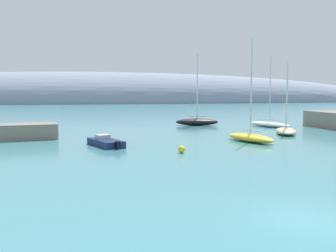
% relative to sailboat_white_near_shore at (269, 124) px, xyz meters
% --- Properties ---
extents(water, '(600.00, 600.00, 0.00)m').
position_rel_sailboat_white_near_shore_xyz_m(water, '(-18.14, -38.51, -0.49)').
color(water, teal).
rests_on(water, ground).
extents(distant_ridge, '(341.76, 50.92, 31.31)m').
position_rel_sailboat_white_near_shore_xyz_m(distant_ridge, '(-22.15, 142.91, -0.49)').
color(distant_ridge, gray).
rests_on(distant_ridge, ground).
extents(sailboat_white_near_shore, '(4.49, 7.98, 10.50)m').
position_rel_sailboat_white_near_shore_xyz_m(sailboat_white_near_shore, '(0.00, 0.00, 0.00)').
color(sailboat_white_near_shore, white).
rests_on(sailboat_white_near_shore, water).
extents(sailboat_sand_mid_mooring, '(4.77, 6.81, 8.78)m').
position_rel_sailboat_white_near_shore_xyz_m(sailboat_sand_mid_mooring, '(-2.67, -9.59, 0.00)').
color(sailboat_sand_mid_mooring, '#C6B284').
rests_on(sailboat_sand_mid_mooring, water).
extents(sailboat_black_outer_mooring, '(7.00, 3.58, 11.08)m').
position_rel_sailboat_white_near_shore_xyz_m(sailboat_black_outer_mooring, '(-9.98, 4.67, 0.17)').
color(sailboat_black_outer_mooring, black).
rests_on(sailboat_black_outer_mooring, water).
extents(sailboat_yellow_end_of_line, '(4.00, 6.95, 10.63)m').
position_rel_sailboat_white_near_shore_xyz_m(sailboat_yellow_end_of_line, '(-10.05, -15.41, 0.05)').
color(sailboat_yellow_end_of_line, yellow).
rests_on(sailboat_yellow_end_of_line, water).
extents(motorboat_navy_foreground, '(3.56, 5.42, 1.04)m').
position_rel_sailboat_white_near_shore_xyz_m(motorboat_navy_foreground, '(-25.10, -15.52, -0.12)').
color(motorboat_navy_foreground, navy).
rests_on(motorboat_navy_foreground, water).
extents(mooring_buoy_yellow, '(0.63, 0.63, 0.63)m').
position_rel_sailboat_white_near_shore_xyz_m(mooring_buoy_yellow, '(-18.93, -21.12, -0.17)').
color(mooring_buoy_yellow, yellow).
rests_on(mooring_buoy_yellow, water).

